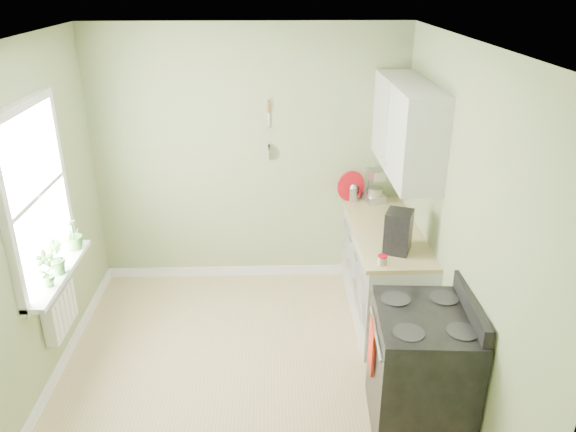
{
  "coord_description": "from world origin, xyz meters",
  "views": [
    {
      "loc": [
        0.21,
        -3.73,
        3.11
      ],
      "look_at": [
        0.35,
        0.55,
        1.25
      ],
      "focal_mm": 35.0,
      "sensor_mm": 36.0,
      "label": 1
    }
  ],
  "objects_px": {
    "stand_mixer": "(374,185)",
    "kettle": "(352,192)",
    "coffee_maker": "(398,233)",
    "stove": "(421,370)"
  },
  "relations": [
    {
      "from": "stand_mixer",
      "to": "kettle",
      "type": "distance_m",
      "value": 0.23
    },
    {
      "from": "kettle",
      "to": "coffee_maker",
      "type": "xyz_separation_m",
      "value": [
        0.22,
        -1.18,
        0.08
      ]
    },
    {
      "from": "stand_mixer",
      "to": "coffee_maker",
      "type": "relative_size",
      "value": 1.03
    },
    {
      "from": "stove",
      "to": "stand_mixer",
      "type": "xyz_separation_m",
      "value": [
        0.01,
        2.25,
        0.58
      ]
    },
    {
      "from": "kettle",
      "to": "coffee_maker",
      "type": "height_order",
      "value": "coffee_maker"
    },
    {
      "from": "stove",
      "to": "kettle",
      "type": "bearing_deg",
      "value": 95.36
    },
    {
      "from": "kettle",
      "to": "stove",
      "type": "bearing_deg",
      "value": -84.64
    },
    {
      "from": "kettle",
      "to": "coffee_maker",
      "type": "relative_size",
      "value": 0.5
    },
    {
      "from": "coffee_maker",
      "to": "stand_mixer",
      "type": "bearing_deg",
      "value": 89.95
    },
    {
      "from": "stove",
      "to": "coffee_maker",
      "type": "xyz_separation_m",
      "value": [
        0.01,
        1.06,
        0.6
      ]
    }
  ]
}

